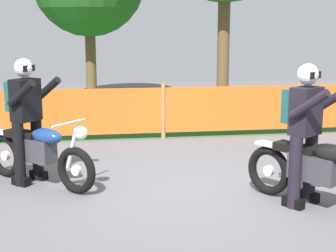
{
  "coord_description": "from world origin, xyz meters",
  "views": [
    {
      "loc": [
        -1.24,
        -6.23,
        2.15
      ],
      "look_at": [
        -0.37,
        -0.24,
        0.9
      ],
      "focal_mm": 53.79,
      "sensor_mm": 36.0,
      "label": 1
    }
  ],
  "objects_px": {
    "motorcycle_trailing": "(39,152)",
    "motorcycle_lead": "(318,171)",
    "rider_lead": "(304,127)",
    "rider_trailing": "(26,114)"
  },
  "relations": [
    {
      "from": "rider_lead",
      "to": "motorcycle_trailing",
      "type": "bearing_deg",
      "value": -144.88
    },
    {
      "from": "motorcycle_lead",
      "to": "rider_trailing",
      "type": "distance_m",
      "value": 3.81
    },
    {
      "from": "motorcycle_lead",
      "to": "rider_lead",
      "type": "bearing_deg",
      "value": -179.49
    },
    {
      "from": "motorcycle_trailing",
      "to": "rider_trailing",
      "type": "relative_size",
      "value": 0.92
    },
    {
      "from": "motorcycle_lead",
      "to": "rider_lead",
      "type": "distance_m",
      "value": 0.54
    },
    {
      "from": "motorcycle_trailing",
      "to": "rider_trailing",
      "type": "bearing_deg",
      "value": -179.49
    },
    {
      "from": "motorcycle_lead",
      "to": "rider_lead",
      "type": "height_order",
      "value": "rider_lead"
    },
    {
      "from": "motorcycle_trailing",
      "to": "motorcycle_lead",
      "type": "bearing_deg",
      "value": 17.92
    },
    {
      "from": "motorcycle_lead",
      "to": "rider_lead",
      "type": "xyz_separation_m",
      "value": [
        -0.12,
        0.18,
        0.49
      ]
    },
    {
      "from": "motorcycle_lead",
      "to": "motorcycle_trailing",
      "type": "xyz_separation_m",
      "value": [
        -3.3,
        1.39,
        -0.01
      ]
    }
  ]
}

